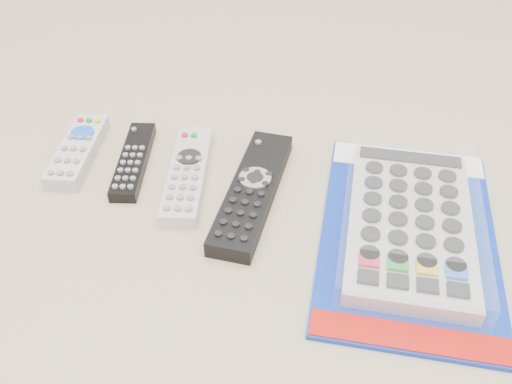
% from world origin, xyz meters
% --- Properties ---
extents(remote_small_grey, '(0.06, 0.16, 0.02)m').
position_xyz_m(remote_small_grey, '(-0.24, 0.07, 0.01)').
color(remote_small_grey, '#ADADAF').
rests_on(remote_small_grey, ground).
extents(remote_slim_black, '(0.06, 0.16, 0.02)m').
position_xyz_m(remote_slim_black, '(-0.15, 0.06, 0.01)').
color(remote_slim_black, black).
rests_on(remote_slim_black, ground).
extents(remote_silver_dvd, '(0.07, 0.19, 0.02)m').
position_xyz_m(remote_silver_dvd, '(-0.07, 0.05, 0.01)').
color(remote_silver_dvd, '#BABABF').
rests_on(remote_silver_dvd, ground).
extents(remote_large_black, '(0.07, 0.23, 0.03)m').
position_xyz_m(remote_large_black, '(0.02, 0.03, 0.01)').
color(remote_large_black, black).
rests_on(remote_large_black, ground).
extents(jumbo_remote_packaged, '(0.20, 0.34, 0.04)m').
position_xyz_m(jumbo_remote_packaged, '(0.21, 0.00, 0.02)').
color(jumbo_remote_packaged, '#0D2C98').
rests_on(jumbo_remote_packaged, ground).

